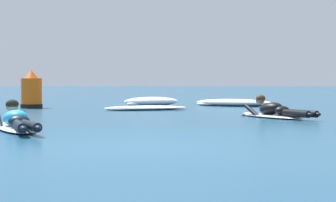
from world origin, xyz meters
The scene contains 8 objects.
ground_plane centered at (0.00, 10.00, 0.00)m, with size 120.00×120.00×0.00m, color navy.
surfer_near centered at (-2.11, 2.28, 0.14)m, with size 1.38×2.50×0.53m.
surfer_far centered at (2.59, 5.64, 0.14)m, with size 1.52×2.34×0.53m.
drifting_surfboard centered at (3.16, 8.68, 0.03)m, with size 1.05×1.98×0.16m.
whitewater_mid_left centered at (2.24, 11.53, 0.10)m, with size 2.55×1.63×0.22m.
whitewater_mid_right centered at (-0.37, 9.07, 0.06)m, with size 2.43×1.44×0.12m.
whitewater_back centered at (-0.34, 11.69, 0.13)m, with size 1.95×1.38×0.28m.
channel_marker_buoy centered at (-3.76, 10.11, 0.45)m, with size 0.63×0.63×1.10m.
Camera 1 is at (0.48, -7.53, 0.83)m, focal length 65.27 mm.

